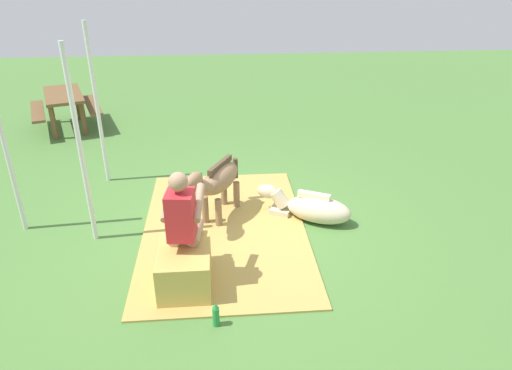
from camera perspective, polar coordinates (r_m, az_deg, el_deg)
name	(u,v)px	position (r m, az deg, el deg)	size (l,w,h in m)	color
ground_plane	(242,227)	(6.28, -1.76, -5.17)	(24.00, 24.00, 0.00)	#4C7A38
hay_patch	(225,229)	(6.22, -3.85, -5.43)	(3.31, 2.12, 0.02)	tan
hay_bale	(185,268)	(5.18, -8.68, -10.03)	(0.75, 0.56, 0.47)	tan
person_seated	(184,220)	(5.03, -8.83, -4.23)	(0.69, 0.46, 1.35)	tan
pony_standing	(217,181)	(6.23, -4.72, 0.49)	(1.23, 0.80, 0.94)	#8C6B4C
pony_lying	(312,208)	(6.39, 6.82, -2.78)	(0.84, 1.32, 0.42)	beige
soda_bottle	(216,315)	(4.73, -4.92, -15.48)	(0.07, 0.07, 0.27)	#268C3F
tent_pole_left	(80,149)	(5.86, -20.66, 4.12)	(0.06, 0.06, 2.46)	silver
tent_pole_right	(97,106)	(7.49, -18.82, 9.08)	(0.06, 0.06, 2.46)	silver
tent_pole_mid	(4,142)	(6.48, -28.41, 4.65)	(0.06, 0.06, 2.46)	silver
picnic_bench	(64,102)	(10.44, -22.35, 9.40)	(1.85, 1.73, 0.75)	brown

